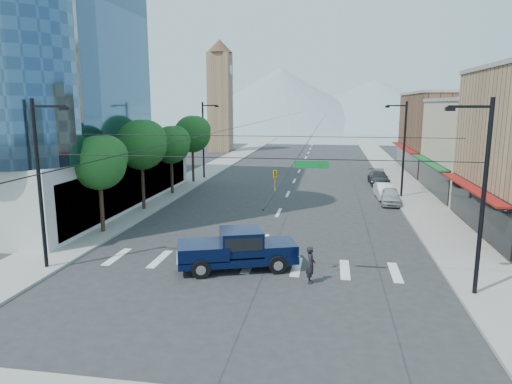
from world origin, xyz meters
TOP-DOWN VIEW (x-y plane):
  - ground at (0.00, 0.00)m, footprint 160.00×160.00m
  - sidewalk_left at (-12.00, 40.00)m, footprint 4.00×120.00m
  - sidewalk_right at (12.00, 40.00)m, footprint 4.00×120.00m
  - shop_mid at (20.00, 24.00)m, footprint 12.00×14.00m
  - shop_far at (20.00, 40.00)m, footprint 12.00×18.00m
  - clock_tower at (-16.50, 62.00)m, footprint 4.80×4.80m
  - mountain_left at (-15.00, 150.00)m, footprint 80.00×80.00m
  - mountain_right at (20.00, 160.00)m, footprint 90.00×90.00m
  - tree_near at (-11.07, 6.10)m, footprint 3.65×3.64m
  - tree_midnear at (-11.07, 13.10)m, footprint 4.09×4.09m
  - tree_midfar at (-11.07, 20.10)m, footprint 3.65×3.64m
  - tree_far at (-11.07, 27.10)m, footprint 4.09×4.09m
  - signal_rig at (0.19, -1.00)m, footprint 21.80×0.20m
  - lamp_pole_nw at (-10.67, 30.00)m, footprint 2.00×0.25m
  - lamp_pole_ne at (10.67, 22.00)m, footprint 2.00×0.25m
  - pickup_truck at (-0.76, 0.74)m, footprint 6.75×4.18m
  - pedestrian at (3.25, -0.62)m, footprint 0.47×0.70m
  - parked_car_near at (9.40, 18.80)m, footprint 1.91×4.31m
  - parked_car_mid at (9.16, 21.32)m, footprint 1.76×4.38m
  - parked_car_far at (9.40, 29.36)m, footprint 2.20×5.11m

SIDE VIEW (x-z plane):
  - ground at x=0.00m, z-range 0.00..0.00m
  - sidewalk_left at x=-12.00m, z-range 0.00..0.15m
  - sidewalk_right at x=12.00m, z-range 0.00..0.15m
  - parked_car_mid at x=9.16m, z-range 0.00..1.42m
  - parked_car_near at x=9.40m, z-range 0.00..1.44m
  - parked_car_far at x=9.40m, z-range 0.00..1.47m
  - pedestrian at x=3.25m, z-range 0.00..1.88m
  - pickup_truck at x=-0.76m, z-range 0.05..2.21m
  - shop_mid at x=20.00m, z-range 0.00..9.00m
  - signal_rig at x=0.19m, z-range 0.14..9.14m
  - lamp_pole_nw at x=-10.67m, z-range 0.44..9.44m
  - lamp_pole_ne at x=10.67m, z-range 0.44..9.44m
  - tree_near at x=-11.07m, z-range 1.64..8.34m
  - tree_midfar at x=-11.07m, z-range 1.64..8.34m
  - shop_far at x=20.00m, z-range 0.00..10.00m
  - tree_midnear at x=-11.07m, z-range 1.83..9.35m
  - tree_far at x=-11.07m, z-range 1.83..9.35m
  - mountain_right at x=20.00m, z-range 0.00..18.00m
  - clock_tower at x=-16.50m, z-range 0.44..20.84m
  - mountain_left at x=-15.00m, z-range 0.00..22.00m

